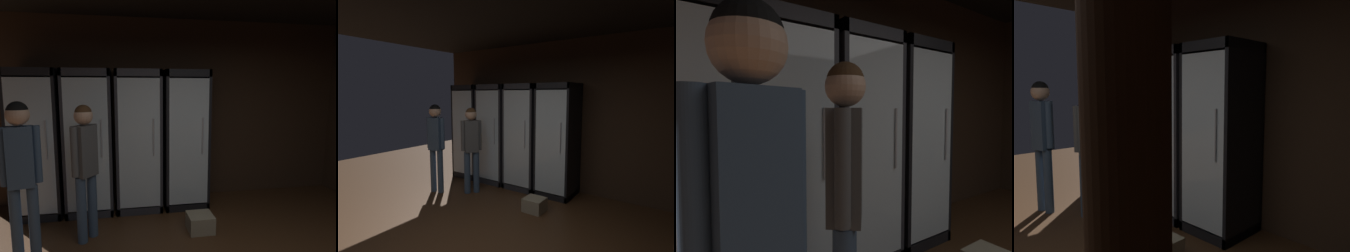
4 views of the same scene
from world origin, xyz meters
TOP-DOWN VIEW (x-y plane):
  - wall_back at (0.00, 3.03)m, footprint 6.00×0.06m
  - cooler_far_left at (-2.12, 2.71)m, footprint 0.63×0.65m
  - cooler_left at (-1.44, 2.71)m, footprint 0.63×0.65m
  - cooler_center at (-0.76, 2.71)m, footprint 0.63×0.65m
  - cooler_right at (-0.07, 2.71)m, footprint 0.63×0.65m
  - shopper_near at (-1.96, 1.51)m, footprint 0.36×0.22m
  - shopper_far at (-1.40, 1.86)m, footprint 0.28×0.31m
  - wine_crate_floor at (-0.06, 1.81)m, footprint 0.31×0.29m

SIDE VIEW (x-z plane):
  - wine_crate_floor at x=-0.06m, z-range 0.00..0.21m
  - shopper_far at x=-1.40m, z-range 0.17..1.75m
  - cooler_left at x=-1.44m, z-range -0.03..1.98m
  - cooler_right at x=-0.07m, z-range -0.03..1.98m
  - cooler_center at x=-0.76m, z-range -0.03..1.98m
  - cooler_far_left at x=-2.12m, z-range -0.02..1.99m
  - shopper_near at x=-1.96m, z-range 0.20..1.84m
  - wall_back at x=0.00m, z-range 0.00..2.80m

